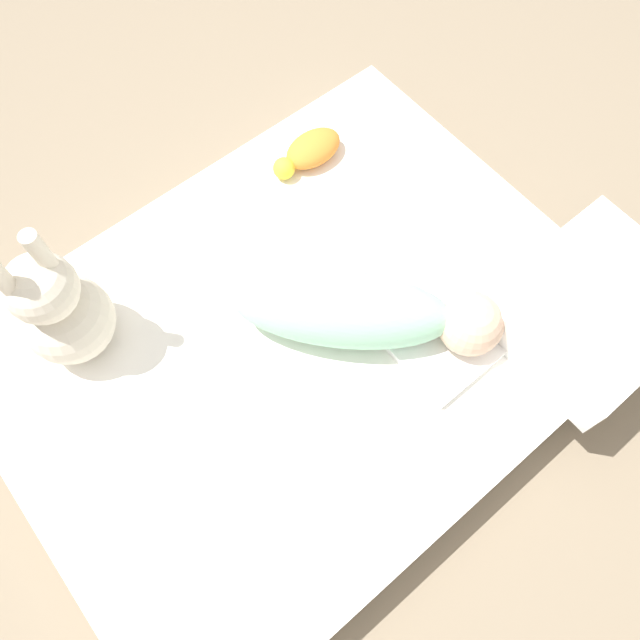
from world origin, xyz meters
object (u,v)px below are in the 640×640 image
object	(u,v)px
pillow	(593,309)
turtle_plush	(309,151)
bunny_plush	(60,310)
swaddled_baby	(363,312)

from	to	relation	value
pillow	turtle_plush	xyz separation A→B (m)	(0.19, -0.72, -0.03)
pillow	bunny_plush	size ratio (longest dim) A/B	1.05
pillow	bunny_plush	bearing A→B (deg)	-37.20
swaddled_baby	bunny_plush	distance (m)	0.60
swaddled_baby	pillow	world-z (taller)	swaddled_baby
swaddled_baby	bunny_plush	bearing A→B (deg)	-171.37
bunny_plush	pillow	bearing A→B (deg)	142.80
pillow	swaddled_baby	bearing A→B (deg)	-37.34
swaddled_baby	bunny_plush	xyz separation A→B (m)	(0.48, -0.36, 0.06)
swaddled_baby	turtle_plush	xyz separation A→B (m)	(-0.20, -0.43, -0.05)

